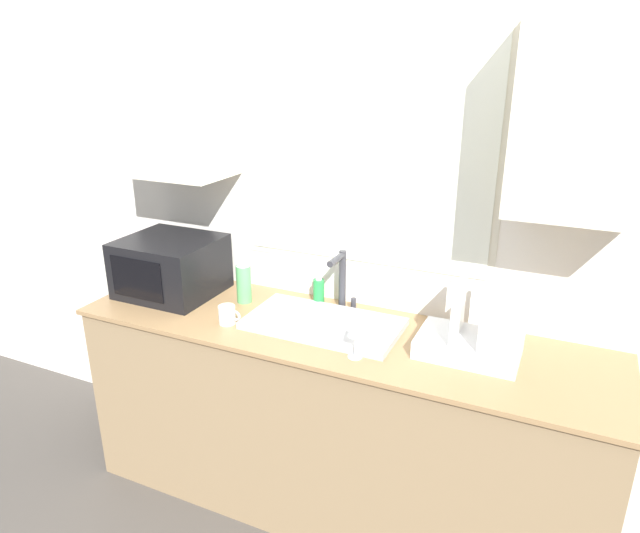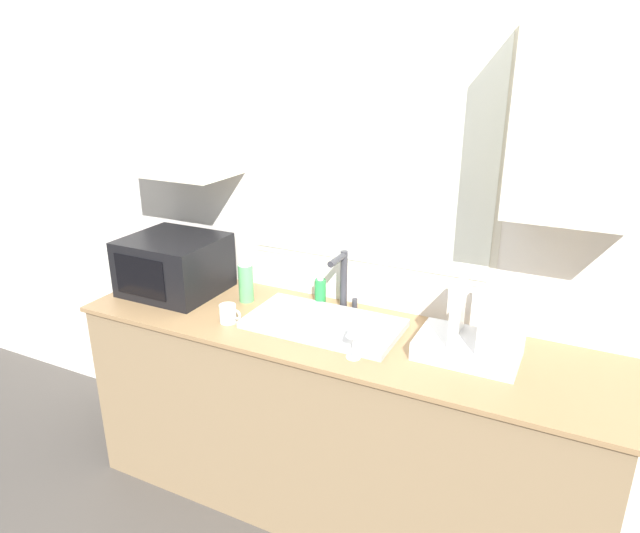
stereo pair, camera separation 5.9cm
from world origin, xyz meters
The scene contains 10 objects.
countertop centered at (0.00, 0.29, 0.44)m, with size 2.24×0.61×0.89m.
wall_back centered at (0.00, 0.58, 1.39)m, with size 6.00×0.38×2.60m.
sink_basin centered at (-0.05, 0.30, 0.90)m, with size 0.64×0.34×0.03m.
faucet centered at (-0.05, 0.48, 1.04)m, with size 0.08×0.16×0.27m.
microwave centered at (-0.86, 0.33, 1.02)m, with size 0.43×0.40×0.27m.
dish_rack centered at (0.55, 0.31, 0.95)m, with size 0.38×0.25×0.29m.
spray_bottle centered at (-0.49, 0.38, 1.00)m, with size 0.07×0.07×0.24m.
soap_bottle centered at (-0.16, 0.48, 0.95)m, with size 0.05×0.05×0.16m.
mug_near_sink centered at (-0.43, 0.16, 0.93)m, with size 0.10×0.07×0.08m.
wine_glass centered at (0.16, 0.11, 1.01)m, with size 0.06×0.06×0.16m.
Camera 1 is at (0.83, -1.65, 1.95)m, focal length 32.00 mm.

